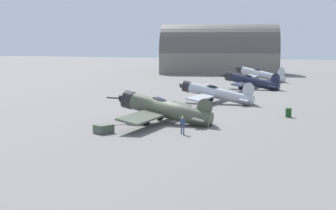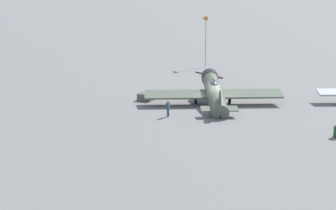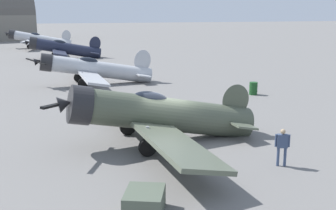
{
  "view_description": "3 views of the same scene",
  "coord_description": "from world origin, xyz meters",
  "px_view_note": "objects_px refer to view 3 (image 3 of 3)",
  "views": [
    {
      "loc": [
        19.59,
        -42.16,
        7.56
      ],
      "look_at": [
        -0.0,
        0.0,
        1.8
      ],
      "focal_mm": 53.0,
      "sensor_mm": 36.0,
      "label": 1
    },
    {
      "loc": [
        51.65,
        -4.13,
        13.26
      ],
      "look_at": [
        3.43,
        -4.49,
        1.1
      ],
      "focal_mm": 58.72,
      "sensor_mm": 36.0,
      "label": 2
    },
    {
      "loc": [
        -5.7,
        -18.47,
        6.17
      ],
      "look_at": [
        -0.0,
        0.0,
        1.8
      ],
      "focal_mm": 44.67,
      "sensor_mm": 36.0,
      "label": 3
    }
  ],
  "objects_px": {
    "airplane_mid_apron": "(93,69)",
    "airplane_outer_stand": "(38,39)",
    "airplane_foreground": "(158,115)",
    "ground_crew_mechanic": "(282,144)",
    "equipment_crate": "(144,202)",
    "airplane_far_line": "(63,48)",
    "fuel_drum": "(253,88)"
  },
  "relations": [
    {
      "from": "fuel_drum",
      "to": "airplane_far_line",
      "type": "bearing_deg",
      "value": 112.69
    },
    {
      "from": "airplane_foreground",
      "to": "ground_crew_mechanic",
      "type": "relative_size",
      "value": 8.79
    },
    {
      "from": "airplane_foreground",
      "to": "airplane_mid_apron",
      "type": "bearing_deg",
      "value": -90.12
    },
    {
      "from": "fuel_drum",
      "to": "airplane_outer_stand",
      "type": "bearing_deg",
      "value": 108.05
    },
    {
      "from": "airplane_mid_apron",
      "to": "ground_crew_mechanic",
      "type": "distance_m",
      "value": 22.12
    },
    {
      "from": "airplane_mid_apron",
      "to": "airplane_far_line",
      "type": "distance_m",
      "value": 21.15
    },
    {
      "from": "airplane_mid_apron",
      "to": "airplane_outer_stand",
      "type": "bearing_deg",
      "value": -84.78
    },
    {
      "from": "airplane_mid_apron",
      "to": "airplane_outer_stand",
      "type": "distance_m",
      "value": 38.85
    },
    {
      "from": "airplane_mid_apron",
      "to": "fuel_drum",
      "type": "xyz_separation_m",
      "value": [
        10.88,
        -7.99,
        -0.87
      ]
    },
    {
      "from": "airplane_mid_apron",
      "to": "equipment_crate",
      "type": "distance_m",
      "value": 23.99
    },
    {
      "from": "airplane_foreground",
      "to": "airplane_mid_apron",
      "type": "distance_m",
      "value": 17.15
    },
    {
      "from": "airplane_mid_apron",
      "to": "equipment_crate",
      "type": "relative_size",
      "value": 7.54
    },
    {
      "from": "airplane_outer_stand",
      "to": "equipment_crate",
      "type": "distance_m",
      "value": 62.61
    },
    {
      "from": "airplane_foreground",
      "to": "equipment_crate",
      "type": "relative_size",
      "value": 7.72
    },
    {
      "from": "airplane_outer_stand",
      "to": "ground_crew_mechanic",
      "type": "relative_size",
      "value": 8.53
    },
    {
      "from": "airplane_mid_apron",
      "to": "airplane_outer_stand",
      "type": "height_order",
      "value": "airplane_outer_stand"
    },
    {
      "from": "airplane_far_line",
      "to": "airplane_foreground",
      "type": "bearing_deg",
      "value": 94.13
    },
    {
      "from": "airplane_foreground",
      "to": "airplane_outer_stand",
      "type": "relative_size",
      "value": 1.03
    },
    {
      "from": "airplane_foreground",
      "to": "ground_crew_mechanic",
      "type": "xyz_separation_m",
      "value": [
        3.96,
        -4.47,
        -0.44
      ]
    },
    {
      "from": "equipment_crate",
      "to": "airplane_mid_apron",
      "type": "bearing_deg",
      "value": 86.39
    },
    {
      "from": "airplane_far_line",
      "to": "airplane_outer_stand",
      "type": "distance_m",
      "value": 17.76
    },
    {
      "from": "ground_crew_mechanic",
      "to": "fuel_drum",
      "type": "bearing_deg",
      "value": 177.84
    },
    {
      "from": "airplane_outer_stand",
      "to": "airplane_far_line",
      "type": "bearing_deg",
      "value": 109.39
    },
    {
      "from": "airplane_foreground",
      "to": "equipment_crate",
      "type": "bearing_deg",
      "value": 68.03
    },
    {
      "from": "ground_crew_mechanic",
      "to": "airplane_far_line",
      "type": "bearing_deg",
      "value": -149.94
    },
    {
      "from": "airplane_outer_stand",
      "to": "equipment_crate",
      "type": "height_order",
      "value": "airplane_outer_stand"
    },
    {
      "from": "airplane_mid_apron",
      "to": "airplane_far_line",
      "type": "height_order",
      "value": "airplane_far_line"
    },
    {
      "from": "ground_crew_mechanic",
      "to": "fuel_drum",
      "type": "distance_m",
      "value": 14.91
    },
    {
      "from": "airplane_outer_stand",
      "to": "ground_crew_mechanic",
      "type": "distance_m",
      "value": 60.89
    },
    {
      "from": "airplane_foreground",
      "to": "airplane_far_line",
      "type": "relative_size",
      "value": 1.12
    },
    {
      "from": "airplane_mid_apron",
      "to": "airplane_foreground",
      "type": "bearing_deg",
      "value": 91.66
    },
    {
      "from": "ground_crew_mechanic",
      "to": "equipment_crate",
      "type": "xyz_separation_m",
      "value": [
        -6.3,
        -2.33,
        -0.57
      ]
    }
  ]
}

